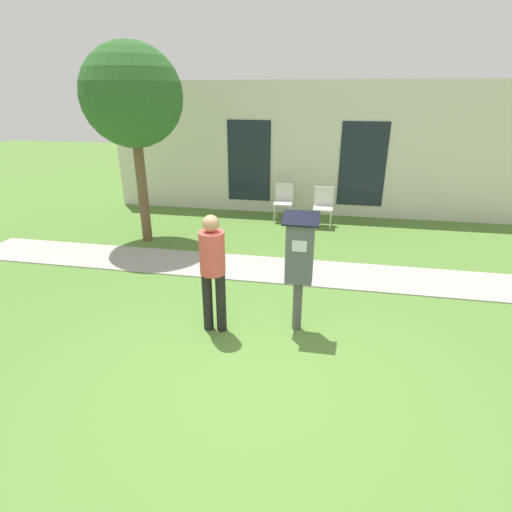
# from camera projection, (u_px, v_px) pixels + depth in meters

# --- Properties ---
(ground_plane) EXTENTS (40.00, 40.00, 0.00)m
(ground_plane) POSITION_uv_depth(u_px,v_px,m) (254.00, 375.00, 4.46)
(ground_plane) COLOR #517A33
(sidewalk) EXTENTS (12.00, 1.10, 0.02)m
(sidewalk) POSITION_uv_depth(u_px,v_px,m) (285.00, 270.00, 7.05)
(sidewalk) COLOR #A3A099
(sidewalk) RESTS_ON ground
(building_facade) EXTENTS (10.00, 0.26, 3.20)m
(building_facade) POSITION_uv_depth(u_px,v_px,m) (305.00, 150.00, 9.87)
(building_facade) COLOR silver
(building_facade) RESTS_ON ground
(parking_meter) EXTENTS (0.44, 0.31, 1.59)m
(parking_meter) POSITION_uv_depth(u_px,v_px,m) (299.00, 258.00, 4.96)
(parking_meter) COLOR #4C4C4C
(parking_meter) RESTS_ON ground
(person_standing) EXTENTS (0.32, 0.32, 1.58)m
(person_standing) POSITION_uv_depth(u_px,v_px,m) (213.00, 265.00, 4.97)
(person_standing) COLOR black
(person_standing) RESTS_ON ground
(outdoor_chair_left) EXTENTS (0.44, 0.44, 0.90)m
(outdoor_chair_left) POSITION_uv_depth(u_px,v_px,m) (284.00, 199.00, 9.69)
(outdoor_chair_left) COLOR silver
(outdoor_chair_left) RESTS_ON ground
(outdoor_chair_middle) EXTENTS (0.44, 0.44, 0.90)m
(outdoor_chair_middle) POSITION_uv_depth(u_px,v_px,m) (323.00, 204.00, 9.27)
(outdoor_chair_middle) COLOR silver
(outdoor_chair_middle) RESTS_ON ground
(tree) EXTENTS (1.90, 1.90, 3.82)m
(tree) POSITION_uv_depth(u_px,v_px,m) (132.00, 97.00, 7.47)
(tree) COLOR brown
(tree) RESTS_ON ground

